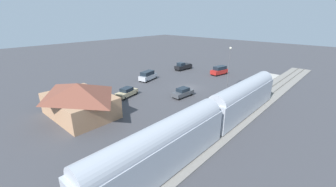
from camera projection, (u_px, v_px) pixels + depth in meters
ground_plane at (189, 87)px, 45.76m from camera, size 200.00×200.00×0.00m
railway_track at (254, 104)px, 36.88m from camera, size 4.80×70.00×0.30m
platform at (232, 98)px, 39.39m from camera, size 3.20×46.00×0.30m
passenger_train at (212, 115)px, 26.28m from camera, size 2.93×35.26×4.98m
station_building at (79, 99)px, 32.05m from camera, size 11.79×8.21×5.11m
pedestrian_on_platform at (219, 100)px, 35.33m from camera, size 0.36×0.36×1.71m
pedestrian_waiting_far at (214, 103)px, 34.28m from camera, size 0.36×0.36×1.71m
sedan_tan at (127, 92)px, 40.25m from camera, size 2.71×4.78×1.74m
sedan_charcoal at (183, 92)px, 40.19m from camera, size 2.09×4.60×1.74m
suv_silver at (148, 76)px, 50.48m from camera, size 2.98×5.21×2.22m
suv_red at (220, 70)px, 55.45m from camera, size 2.83×5.18×2.22m
pickup_black at (183, 66)px, 60.68m from camera, size 2.42×5.55×2.14m
light_pole_near_platform at (229, 65)px, 41.54m from camera, size 0.44×0.44×8.88m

